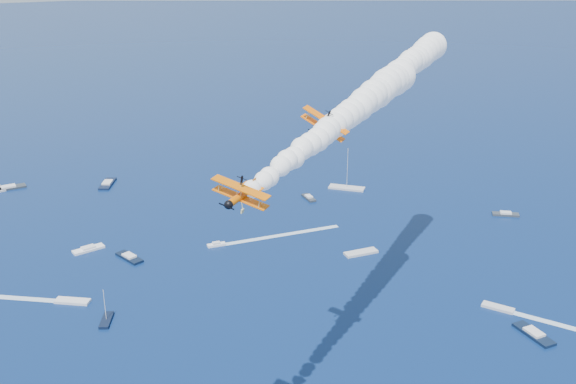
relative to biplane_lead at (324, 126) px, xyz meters
name	(u,v)px	position (x,y,z in m)	size (l,w,h in m)	color
biplane_lead	(324,126)	(0.00, 0.00, 0.00)	(8.03, 9.00, 5.42)	#FF6605
biplane_trail	(242,195)	(-23.30, -20.04, -2.21)	(7.72, 8.66, 5.22)	orange
smoke_trail_lead	(391,77)	(27.22, 20.71, 2.64)	(56.66, 44.79, 12.28)	white
smoke_trail_trail	(341,120)	(3.83, 0.79, 0.43)	(56.50, 45.01, 12.28)	white
spectator_boats	(141,247)	(-17.32, 83.78, -56.49)	(220.38, 174.61, 0.70)	white
boat_wakes	(279,283)	(11.48, 45.90, -56.81)	(158.05, 107.50, 0.04)	white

